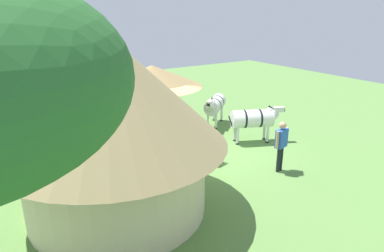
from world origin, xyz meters
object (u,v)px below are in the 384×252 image
Objects in this scene: patio_chair_east_end at (151,121)px; standing_watcher at (281,142)px; thatched_hut at (113,119)px; striped_lounge_chair at (208,155)px; shade_umbrella at (152,76)px; zebra_by_umbrella at (253,119)px; patio_chair_near_lawn at (155,139)px; patio_dining_table at (154,126)px; zebra_nearest_camera at (215,105)px; guest_beside_umbrella at (145,108)px.

standing_watcher reaches higher than patio_chair_east_end.
striped_lounge_chair is at bearing -73.02° from thatched_hut.
shade_umbrella reaches higher than zebra_by_umbrella.
thatched_hut reaches higher than zebra_by_umbrella.
patio_chair_near_lawn is at bearing -41.54° from thatched_hut.
patio_chair_near_lawn is 0.52× the size of standing_watcher.
zebra_nearest_camera is (0.35, -3.34, 0.31)m from patio_dining_table.
shade_umbrella is 2.35× the size of guest_beside_umbrella.
patio_chair_near_lawn reaches higher than striped_lounge_chair.
thatched_hut is 2.68× the size of zebra_by_umbrella.
patio_chair_near_lawn is 4.12m from zebra_nearest_camera.
standing_watcher is (-0.76, -5.38, -1.52)m from thatched_hut.
striped_lounge_chair is (1.17, -3.82, -2.32)m from thatched_hut.
patio_chair_east_end reaches higher than patio_dining_table.
patio_chair_near_lawn reaches higher than patio_dining_table.
thatched_hut is at bearing 141.97° from shade_umbrella.
zebra_nearest_camera is (-0.74, -2.95, 0.44)m from patio_chair_east_end.
zebra_by_umbrella is at bearing 139.81° from zebra_nearest_camera.
zebra_by_umbrella is at bearing -123.98° from shade_umbrella.
standing_watcher reaches higher than patio_chair_near_lawn.
patio_chair_near_lawn is 4.06m from zebra_by_umbrella.
shade_umbrella is 4.35× the size of patio_chair_east_end.
patio_chair_east_end is at bearing -34.64° from thatched_hut.
shade_umbrella reaches higher than zebra_nearest_camera.
standing_watcher is 0.80× the size of zebra_by_umbrella.
patio_dining_table is at bearing 89.59° from striped_lounge_chair.
patio_chair_east_end and patio_chair_near_lawn have the same top height.
patio_chair_near_lawn is 2.81m from guest_beside_umbrella.
guest_beside_umbrella is at bearing 97.63° from patio_chair_near_lawn.
zebra_by_umbrella reaches higher than striped_lounge_chair.
guest_beside_umbrella reaches higher than patio_chair_east_end.
striped_lounge_chair is (-1.78, -1.21, -0.27)m from patio_chair_near_lawn.
striped_lounge_chair is at bearing -166.04° from patio_dining_table.
zebra_by_umbrella is (-1.21, -3.85, 0.47)m from patio_chair_near_lawn.
shade_umbrella reaches higher than guest_beside_umbrella.
zebra_by_umbrella is at bearing 53.49° from standing_watcher.
shade_umbrella is at bearing 0.00° from patio_dining_table.
zebra_nearest_camera is (1.40, -3.85, 0.44)m from patio_chair_near_lawn.
standing_watcher is 2.73m from zebra_by_umbrella.
patio_dining_table is 1.17m from patio_chair_near_lawn.
guest_beside_umbrella is 0.95× the size of standing_watcher.
shade_umbrella is at bearing 47.19° from guest_beside_umbrella.
patio_chair_near_lawn is 0.54× the size of guest_beside_umbrella.
patio_dining_table is (0.00, 0.00, -2.06)m from shade_umbrella.
thatched_hut is 6.87m from zebra_by_umbrella.
striped_lounge_chair is at bearing -29.74° from patio_chair_near_lawn.
zebra_nearest_camera is at bearing -83.97° from patio_dining_table.
zebra_nearest_camera is at bearing -83.97° from shade_umbrella.
standing_watcher is at bearing -98.09° from thatched_hut.
guest_beside_umbrella is at bearing -67.30° from patio_chair_east_end.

